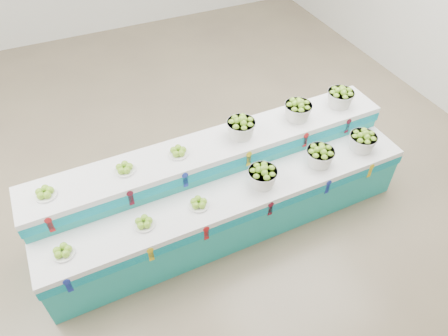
{
  "coord_description": "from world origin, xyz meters",
  "views": [
    {
      "loc": [
        -0.64,
        -3.79,
        4.18
      ],
      "look_at": [
        0.74,
        -0.71,
        0.87
      ],
      "focal_mm": 33.56,
      "sensor_mm": 36.0,
      "label": 1
    }
  ],
  "objects": [
    {
      "name": "basket_upper_mid",
      "position": [
        1.86,
        -0.41,
        1.14
      ],
      "size": [
        0.34,
        0.34,
        0.24
      ],
      "primitive_type": null,
      "rotation": [
        0.0,
        0.0,
        0.02
      ],
      "color": "silver",
      "rests_on": "display_stand"
    },
    {
      "name": "basket_lower_right",
      "position": [
        2.5,
        -0.95,
        0.84
      ],
      "size": [
        0.34,
        0.34,
        0.24
      ],
      "primitive_type": null,
      "rotation": [
        0.0,
        0.0,
        0.02
      ],
      "color": "silver",
      "rests_on": "display_stand"
    },
    {
      "name": "plate_upper_left",
      "position": [
        -1.13,
        -0.48,
        1.07
      ],
      "size": [
        0.23,
        0.23,
        0.1
      ],
      "primitive_type": "cylinder",
      "rotation": [
        0.0,
        0.0,
        0.02
      ],
      "color": "white",
      "rests_on": "display_stand"
    },
    {
      "name": "display_stand",
      "position": [
        0.74,
        -0.71,
        0.51
      ],
      "size": [
        4.43,
        1.23,
        1.02
      ],
      "primitive_type": null,
      "rotation": [
        0.0,
        0.0,
        0.02
      ],
      "color": "teal",
      "rests_on": "ground"
    },
    {
      "name": "basket_lower_mid",
      "position": [
        1.87,
        -0.96,
        0.84
      ],
      "size": [
        0.34,
        0.34,
        0.24
      ],
      "primitive_type": null,
      "rotation": [
        0.0,
        0.0,
        0.02
      ],
      "color": "silver",
      "rests_on": "display_stand"
    },
    {
      "name": "basket_lower_left",
      "position": [
        1.1,
        -0.98,
        0.84
      ],
      "size": [
        0.34,
        0.34,
        0.24
      ],
      "primitive_type": null,
      "rotation": [
        0.0,
        0.0,
        0.02
      ],
      "color": "silver",
      "rests_on": "display_stand"
    },
    {
      "name": "plate_upper_right",
      "position": [
        0.31,
        -0.45,
        1.07
      ],
      "size": [
        0.23,
        0.23,
        0.1
      ],
      "primitive_type": "cylinder",
      "rotation": [
        0.0,
        0.0,
        0.02
      ],
      "color": "white",
      "rests_on": "display_stand"
    },
    {
      "name": "basket_upper_left",
      "position": [
        1.09,
        -0.43,
        1.14
      ],
      "size": [
        0.34,
        0.34,
        0.24
      ],
      "primitive_type": null,
      "rotation": [
        0.0,
        0.0,
        0.02
      ],
      "color": "silver",
      "rests_on": "display_stand"
    },
    {
      "name": "plate_lower_mid",
      "position": [
        -0.29,
        -1.01,
        0.77
      ],
      "size": [
        0.23,
        0.23,
        0.1
      ],
      "primitive_type": "cylinder",
      "rotation": [
        0.0,
        0.0,
        0.02
      ],
      "color": "white",
      "rests_on": "display_stand"
    },
    {
      "name": "plate_lower_right",
      "position": [
        0.32,
        -0.99,
        0.77
      ],
      "size": [
        0.23,
        0.23,
        0.1
      ],
      "primitive_type": "cylinder",
      "rotation": [
        0.0,
        0.0,
        0.02
      ],
      "color": "white",
      "rests_on": "display_stand"
    },
    {
      "name": "plate_upper_mid",
      "position": [
        -0.31,
        -0.46,
        1.07
      ],
      "size": [
        0.23,
        0.23,
        0.1
      ],
      "primitive_type": "cylinder",
      "rotation": [
        0.0,
        0.0,
        0.02
      ],
      "color": "white",
      "rests_on": "display_stand"
    },
    {
      "name": "ground",
      "position": [
        0.0,
        0.0,
        0.0
      ],
      "size": [
        10.0,
        10.0,
        0.0
      ],
      "primitive_type": "plane",
      "color": "#72624E",
      "rests_on": "ground"
    },
    {
      "name": "plate_lower_left",
      "position": [
        -1.11,
        -1.03,
        0.77
      ],
      "size": [
        0.23,
        0.23,
        0.1
      ],
      "primitive_type": "cylinder",
      "rotation": [
        0.0,
        0.0,
        0.02
      ],
      "color": "white",
      "rests_on": "display_stand"
    },
    {
      "name": "basket_upper_right",
      "position": [
        2.49,
        -0.4,
        1.14
      ],
      "size": [
        0.34,
        0.34,
        0.24
      ],
      "primitive_type": null,
      "rotation": [
        0.0,
        0.0,
        0.02
      ],
      "color": "silver",
      "rests_on": "display_stand"
    }
  ]
}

